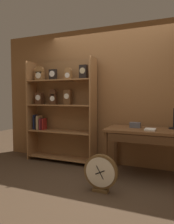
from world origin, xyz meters
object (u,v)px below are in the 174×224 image
(round_clock_large, at_px, (101,173))
(open_repair_manual, at_px, (150,130))
(bookshelf, at_px, (60,109))
(workbench, at_px, (148,134))
(toolbox_small, at_px, (135,125))

(round_clock_large, bearing_deg, open_repair_manual, 51.44)
(bookshelf, relative_size, open_repair_manual, 9.11)
(workbench, height_order, open_repair_manual, open_repair_manual)
(open_repair_manual, height_order, round_clock_large, open_repair_manual)
(bookshelf, distance_m, workbench, 1.80)
(toolbox_small, xyz_separation_m, round_clock_large, (-0.29, -0.91, -0.55))
(bookshelf, bearing_deg, workbench, -7.65)
(workbench, relative_size, toolbox_small, 7.73)
(toolbox_small, bearing_deg, round_clock_large, -107.90)
(toolbox_small, bearing_deg, bookshelf, 175.15)
(workbench, relative_size, round_clock_large, 2.62)
(bookshelf, height_order, workbench, bookshelf)
(workbench, bearing_deg, open_repair_manual, -69.55)
(workbench, xyz_separation_m, open_repair_manual, (0.04, -0.10, 0.10))
(workbench, xyz_separation_m, toolbox_small, (-0.23, 0.11, 0.13))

